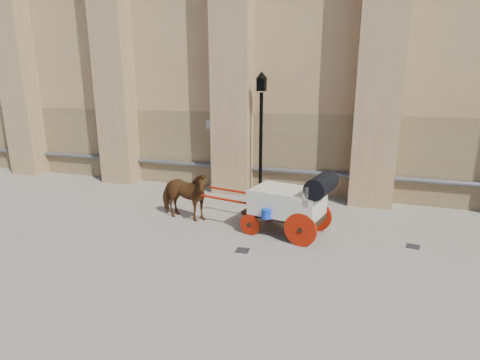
% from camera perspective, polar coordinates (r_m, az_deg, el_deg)
% --- Properties ---
extents(ground, '(90.00, 90.00, 0.00)m').
position_cam_1_polar(ground, '(10.93, -2.51, -7.20)').
color(ground, gray).
rests_on(ground, ground).
extents(horse, '(1.92, 1.05, 1.55)m').
position_cam_1_polar(horse, '(11.41, -8.59, -2.30)').
color(horse, brown).
rests_on(horse, ground).
extents(carriage, '(4.21, 1.90, 1.78)m').
position_cam_1_polar(carriage, '(10.19, 7.93, -3.19)').
color(carriage, black).
rests_on(carriage, ground).
extents(street_lamp, '(0.42, 0.42, 4.45)m').
position_cam_1_polar(street_lamp, '(13.35, 3.21, 7.30)').
color(street_lamp, black).
rests_on(street_lamp, ground).
extents(drain_grate_near, '(0.34, 0.34, 0.01)m').
position_cam_1_polar(drain_grate_near, '(9.46, 0.38, -10.68)').
color(drain_grate_near, black).
rests_on(drain_grate_near, ground).
extents(drain_grate_far, '(0.37, 0.37, 0.01)m').
position_cam_1_polar(drain_grate_far, '(10.64, 24.86, -9.17)').
color(drain_grate_far, black).
rests_on(drain_grate_far, ground).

